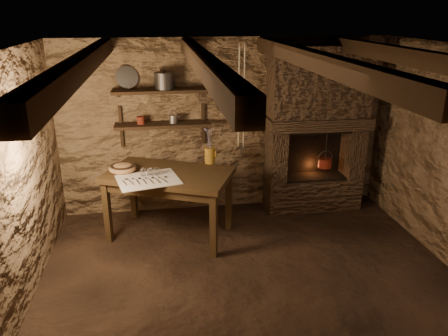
{
  "coord_description": "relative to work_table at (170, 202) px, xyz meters",
  "views": [
    {
      "loc": [
        -0.9,
        -3.82,
        2.75
      ],
      "look_at": [
        -0.18,
        0.9,
        0.99
      ],
      "focal_mm": 35.0,
      "sensor_mm": 36.0,
      "label": 1
    }
  ],
  "objects": [
    {
      "name": "floor",
      "position": [
        0.82,
        -1.21,
        -0.46
      ],
      "size": [
        4.5,
        4.5,
        0.0
      ],
      "primitive_type": "plane",
      "color": "black",
      "rests_on": "ground"
    },
    {
      "name": "back_wall",
      "position": [
        0.82,
        0.79,
        0.74
      ],
      "size": [
        4.5,
        0.04,
        2.4
      ],
      "primitive_type": "cube",
      "color": "brown",
      "rests_on": "floor"
    },
    {
      "name": "front_wall",
      "position": [
        0.82,
        -3.21,
        0.74
      ],
      "size": [
        4.5,
        0.04,
        2.4
      ],
      "primitive_type": "cube",
      "color": "brown",
      "rests_on": "floor"
    },
    {
      "name": "left_wall",
      "position": [
        -1.43,
        -1.21,
        0.74
      ],
      "size": [
        0.04,
        4.0,
        2.4
      ],
      "primitive_type": "cube",
      "color": "brown",
      "rests_on": "floor"
    },
    {
      "name": "ceiling",
      "position": [
        0.82,
        -1.21,
        1.94
      ],
      "size": [
        4.5,
        4.0,
        0.04
      ],
      "primitive_type": "cube",
      "color": "black",
      "rests_on": "back_wall"
    },
    {
      "name": "beam_far_left",
      "position": [
        -0.68,
        -1.21,
        1.85
      ],
      "size": [
        0.14,
        3.95,
        0.16
      ],
      "primitive_type": "cube",
      "color": "black",
      "rests_on": "ceiling"
    },
    {
      "name": "beam_mid_left",
      "position": [
        0.32,
        -1.21,
        1.85
      ],
      "size": [
        0.14,
        3.95,
        0.16
      ],
      "primitive_type": "cube",
      "color": "black",
      "rests_on": "ceiling"
    },
    {
      "name": "beam_mid_right",
      "position": [
        1.32,
        -1.21,
        1.85
      ],
      "size": [
        0.14,
        3.95,
        0.16
      ],
      "primitive_type": "cube",
      "color": "black",
      "rests_on": "ceiling"
    },
    {
      "name": "beam_far_right",
      "position": [
        2.32,
        -1.21,
        1.85
      ],
      "size": [
        0.14,
        3.95,
        0.16
      ],
      "primitive_type": "cube",
      "color": "black",
      "rests_on": "ceiling"
    },
    {
      "name": "shelf_lower",
      "position": [
        -0.03,
        0.63,
        0.84
      ],
      "size": [
        1.25,
        0.3,
        0.04
      ],
      "primitive_type": "cube",
      "color": "black",
      "rests_on": "back_wall"
    },
    {
      "name": "shelf_upper",
      "position": [
        -0.03,
        0.63,
        1.29
      ],
      "size": [
        1.25,
        0.3,
        0.04
      ],
      "primitive_type": "cube",
      "color": "black",
      "rests_on": "back_wall"
    },
    {
      "name": "hearth",
      "position": [
        2.07,
        0.56,
        0.76
      ],
      "size": [
        1.43,
        0.51,
        2.3
      ],
      "color": "#3E2C1F",
      "rests_on": "floor"
    },
    {
      "name": "work_table",
      "position": [
        0.0,
        0.0,
        0.0
      ],
      "size": [
        1.72,
        1.39,
        0.86
      ],
      "rotation": [
        0.0,
        0.0,
        -0.41
      ],
      "color": "black",
      "rests_on": "floor"
    },
    {
      "name": "linen_cloth",
      "position": [
        -0.24,
        -0.22,
        0.4
      ],
      "size": [
        0.8,
        0.7,
        0.01
      ],
      "primitive_type": "cube",
      "rotation": [
        0.0,
        0.0,
        0.23
      ],
      "color": "silver",
      "rests_on": "work_table"
    },
    {
      "name": "pewter_cutlery_row",
      "position": [
        -0.24,
        -0.24,
        0.41
      ],
      "size": [
        0.62,
        0.35,
        0.01
      ],
      "primitive_type": null,
      "rotation": [
        0.0,
        0.0,
        0.23
      ],
      "color": "gray",
      "rests_on": "linen_cloth"
    },
    {
      "name": "drinking_glasses",
      "position": [
        -0.22,
        -0.09,
        0.45
      ],
      "size": [
        0.22,
        0.07,
        0.09
      ],
      "primitive_type": null,
      "color": "silver",
      "rests_on": "linen_cloth"
    },
    {
      "name": "stoneware_jug",
      "position": [
        0.55,
        0.27,
        0.6
      ],
      "size": [
        0.16,
        0.15,
        0.47
      ],
      "rotation": [
        0.0,
        0.0,
        0.16
      ],
      "color": "#A97420",
      "rests_on": "work_table"
    },
    {
      "name": "wooden_bowl",
      "position": [
        -0.55,
        0.11,
        0.44
      ],
      "size": [
        0.4,
        0.4,
        0.12
      ],
      "primitive_type": "ellipsoid",
      "rotation": [
        0.0,
        0.0,
        -0.22
      ],
      "color": "#986B42",
      "rests_on": "work_table"
    },
    {
      "name": "iron_stockpot",
      "position": [
        0.02,
        0.63,
        1.4
      ],
      "size": [
        0.32,
        0.32,
        0.19
      ],
      "primitive_type": "cylinder",
      "rotation": [
        0.0,
        0.0,
        -0.3
      ],
      "color": "#322F2D",
      "rests_on": "shelf_upper"
    },
    {
      "name": "tin_pan",
      "position": [
        -0.46,
        0.73,
        1.45
      ],
      "size": [
        0.32,
        0.21,
        0.29
      ],
      "primitive_type": "cylinder",
      "rotation": [
        1.26,
        0.0,
        0.32
      ],
      "color": "#A09F9B",
      "rests_on": "shelf_upper"
    },
    {
      "name": "small_kettle",
      "position": [
        0.11,
        0.63,
        0.91
      ],
      "size": [
        0.17,
        0.15,
        0.16
      ],
      "primitive_type": null,
      "rotation": [
        0.0,
        0.0,
        0.26
      ],
      "color": "#A09F9B",
      "rests_on": "shelf_lower"
    },
    {
      "name": "rusty_tin",
      "position": [
        -0.31,
        0.63,
        0.91
      ],
      "size": [
        0.12,
        0.12,
        0.1
      ],
      "primitive_type": "cylinder",
      "rotation": [
        0.0,
        0.0,
        -0.21
      ],
      "color": "#4F170F",
      "rests_on": "shelf_lower"
    },
    {
      "name": "red_pot",
      "position": [
        2.22,
        0.51,
        0.23
      ],
      "size": [
        0.24,
        0.24,
        0.54
      ],
      "rotation": [
        0.0,
        0.0,
        0.36
      ],
      "color": "maroon",
      "rests_on": "hearth"
    },
    {
      "name": "hanging_ropes",
      "position": [
        0.87,
        -0.16,
        1.34
      ],
      "size": [
        0.08,
        0.08,
        1.2
      ],
      "primitive_type": null,
      "color": "#CCB98F",
      "rests_on": "ceiling"
    }
  ]
}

